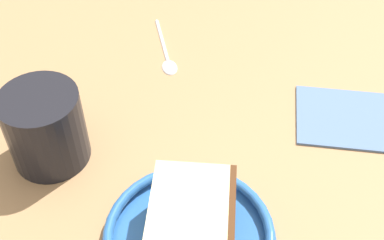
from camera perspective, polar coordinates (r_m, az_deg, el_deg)
ground_plane at (r=54.76cm, az=-4.20°, el=-8.48°), size 134.27×134.27×2.39cm
small_plate at (r=49.64cm, az=-0.31°, el=-12.74°), size 16.62×16.62×1.68cm
cake_slice at (r=47.31cm, az=0.01°, el=-11.03°), size 9.85×10.64×5.74cm
tea_mug at (r=55.65cm, az=-15.90°, el=-0.55°), size 8.26×9.92×8.63cm
teaspoon at (r=68.42cm, az=-2.81°, el=7.08°), size 7.93×10.70×0.80cm
folded_napkin at (r=62.78cm, az=17.05°, el=0.26°), size 14.24×12.48×0.60cm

